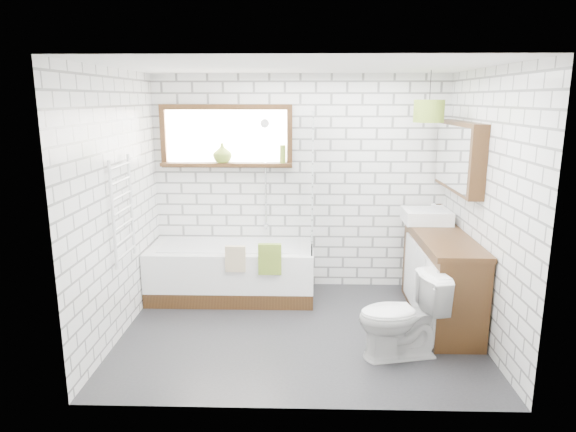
{
  "coord_description": "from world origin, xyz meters",
  "views": [
    {
      "loc": [
        0.03,
        -4.66,
        2.23
      ],
      "look_at": [
        -0.11,
        0.25,
        1.1
      ],
      "focal_mm": 32.0,
      "sensor_mm": 36.0,
      "label": 1
    }
  ],
  "objects_px": {
    "bathtub": "(232,271)",
    "toilet": "(401,316)",
    "basin": "(426,216)",
    "vanity": "(441,277)",
    "pendant": "(429,111)"
  },
  "relations": [
    {
      "from": "basin",
      "to": "toilet",
      "type": "distance_m",
      "value": 1.53
    },
    {
      "from": "bathtub",
      "to": "toilet",
      "type": "xyz_separation_m",
      "value": [
        1.66,
        -1.38,
        0.08
      ]
    },
    {
      "from": "basin",
      "to": "pendant",
      "type": "distance_m",
      "value": 1.14
    },
    {
      "from": "pendant",
      "to": "toilet",
      "type": "bearing_deg",
      "value": -109.54
    },
    {
      "from": "basin",
      "to": "pendant",
      "type": "bearing_deg",
      "value": -117.16
    },
    {
      "from": "basin",
      "to": "toilet",
      "type": "bearing_deg",
      "value": -110.49
    },
    {
      "from": "pendant",
      "to": "basin",
      "type": "bearing_deg",
      "value": 62.84
    },
    {
      "from": "toilet",
      "to": "pendant",
      "type": "height_order",
      "value": "pendant"
    },
    {
      "from": "bathtub",
      "to": "pendant",
      "type": "distance_m",
      "value": 2.76
    },
    {
      "from": "bathtub",
      "to": "vanity",
      "type": "relative_size",
      "value": 1.17
    },
    {
      "from": "basin",
      "to": "toilet",
      "type": "relative_size",
      "value": 0.65
    },
    {
      "from": "basin",
      "to": "toilet",
      "type": "height_order",
      "value": "basin"
    },
    {
      "from": "bathtub",
      "to": "toilet",
      "type": "height_order",
      "value": "toilet"
    },
    {
      "from": "basin",
      "to": "vanity",
      "type": "bearing_deg",
      "value": -83.16
    },
    {
      "from": "vanity",
      "to": "toilet",
      "type": "height_order",
      "value": "vanity"
    }
  ]
}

